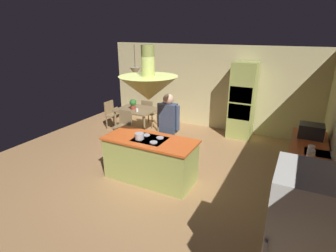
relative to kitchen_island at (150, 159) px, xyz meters
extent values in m
plane|color=#AD7F51|center=(0.00, 0.20, -0.45)|extent=(8.16, 8.16, 0.00)
cube|color=beige|center=(0.00, 3.65, 0.82)|extent=(6.80, 0.10, 2.55)
cube|color=#A8B259|center=(0.00, 0.00, -0.02)|extent=(1.82, 0.77, 0.86)
cube|color=#E05B23|center=(0.00, 0.00, 0.43)|extent=(1.88, 0.83, 0.04)
cube|color=black|center=(0.00, 0.00, 0.44)|extent=(0.64, 0.52, 0.01)
cylinder|color=#B2B2B7|center=(-0.16, -0.13, 0.46)|extent=(0.15, 0.15, 0.02)
cylinder|color=#B2B2B7|center=(0.16, -0.13, 0.46)|extent=(0.15, 0.15, 0.02)
cylinder|color=#B2B2B7|center=(-0.16, 0.13, 0.46)|extent=(0.15, 0.15, 0.02)
cylinder|color=#B2B2B7|center=(0.16, 0.13, 0.46)|extent=(0.15, 0.15, 0.02)
cube|color=#A8B259|center=(2.84, 0.80, -0.02)|extent=(0.62, 2.48, 0.86)
cube|color=#E05B23|center=(2.84, 0.80, 0.43)|extent=(0.66, 2.52, 0.04)
cube|color=#B2B2B7|center=(3.00, 0.80, 0.37)|extent=(0.48, 0.36, 0.16)
cube|color=#A8B259|center=(1.10, 3.25, 0.62)|extent=(0.66, 0.62, 2.14)
cube|color=black|center=(1.10, 2.96, 0.85)|extent=(0.60, 0.04, 0.44)
cube|color=black|center=(1.10, 2.96, 0.37)|extent=(0.60, 0.04, 0.44)
cube|color=silver|center=(2.80, -1.70, 0.41)|extent=(0.72, 0.70, 1.72)
cube|color=olive|center=(-1.70, 2.10, 0.29)|extent=(1.12, 0.92, 0.04)
cylinder|color=olive|center=(-2.20, 1.70, -0.09)|extent=(0.06, 0.06, 0.72)
cylinder|color=olive|center=(-1.20, 1.70, -0.09)|extent=(0.06, 0.06, 0.72)
cylinder|color=olive|center=(-2.20, 2.50, -0.09)|extent=(0.06, 0.06, 0.72)
cylinder|color=olive|center=(-1.20, 2.50, -0.09)|extent=(0.06, 0.06, 0.72)
cylinder|color=tan|center=(-0.03, 0.69, -0.04)|extent=(0.14, 0.14, 0.83)
cylinder|color=tan|center=(0.15, 0.69, -0.04)|extent=(0.14, 0.14, 0.83)
cube|color=#3F4C66|center=(0.06, 0.69, 0.70)|extent=(0.36, 0.22, 0.64)
cylinder|color=#3F4C66|center=(-0.16, 0.69, 0.73)|extent=(0.09, 0.09, 0.54)
cylinder|color=#3F4C66|center=(0.28, 0.69, 0.73)|extent=(0.09, 0.09, 0.54)
sphere|color=tan|center=(0.06, 0.69, 1.12)|extent=(0.22, 0.22, 0.22)
cone|color=#A8B259|center=(0.00, 0.00, 1.47)|extent=(1.10, 1.10, 0.45)
cylinder|color=#A8B259|center=(0.00, 0.00, 1.97)|extent=(0.24, 0.24, 0.55)
cone|color=beige|center=(-1.70, 2.10, 1.41)|extent=(0.32, 0.32, 0.22)
cylinder|color=black|center=(-1.70, 2.10, 1.82)|extent=(0.01, 0.01, 0.60)
cube|color=olive|center=(-1.70, 1.34, -0.01)|extent=(0.40, 0.40, 0.04)
cube|color=olive|center=(-1.70, 1.52, 0.21)|extent=(0.40, 0.04, 0.42)
cylinder|color=olive|center=(-1.87, 1.17, -0.24)|extent=(0.04, 0.04, 0.43)
cylinder|color=olive|center=(-1.53, 1.17, -0.24)|extent=(0.04, 0.04, 0.43)
cylinder|color=olive|center=(-1.87, 1.51, -0.24)|extent=(0.04, 0.04, 0.43)
cylinder|color=olive|center=(-1.53, 1.51, -0.24)|extent=(0.04, 0.04, 0.43)
cube|color=olive|center=(-1.70, 2.86, -0.01)|extent=(0.40, 0.40, 0.04)
cube|color=olive|center=(-1.70, 2.68, 0.21)|extent=(0.40, 0.04, 0.42)
cylinder|color=olive|center=(-1.53, 3.03, -0.24)|extent=(0.04, 0.04, 0.43)
cylinder|color=olive|center=(-1.87, 3.03, -0.24)|extent=(0.04, 0.04, 0.43)
cylinder|color=olive|center=(-1.53, 2.69, -0.24)|extent=(0.04, 0.04, 0.43)
cylinder|color=olive|center=(-1.87, 2.69, -0.24)|extent=(0.04, 0.04, 0.43)
cube|color=olive|center=(-2.56, 2.10, -0.01)|extent=(0.40, 0.40, 0.04)
cube|color=olive|center=(-2.74, 2.10, 0.21)|extent=(0.04, 0.40, 0.42)
cylinder|color=olive|center=(-2.39, 1.93, -0.24)|extent=(0.04, 0.04, 0.43)
cylinder|color=olive|center=(-2.39, 2.27, -0.24)|extent=(0.04, 0.04, 0.43)
cylinder|color=olive|center=(-2.73, 1.93, -0.24)|extent=(0.04, 0.04, 0.43)
cylinder|color=olive|center=(-2.73, 2.27, -0.24)|extent=(0.04, 0.04, 0.43)
cylinder|color=#99382D|center=(-1.77, 2.02, 0.37)|extent=(0.14, 0.14, 0.12)
sphere|color=#2D722D|center=(-1.77, 2.02, 0.51)|extent=(0.20, 0.20, 0.20)
cylinder|color=white|center=(-1.54, 1.87, 0.35)|extent=(0.07, 0.07, 0.09)
cylinder|color=#E0B78C|center=(2.84, 0.18, 0.55)|extent=(0.11, 0.11, 0.20)
cylinder|color=silver|center=(2.84, 0.36, 0.55)|extent=(0.12, 0.12, 0.21)
cylinder|color=silver|center=(2.84, 0.54, 0.55)|extent=(0.11, 0.11, 0.22)
cube|color=#232326|center=(2.84, 1.54, 0.59)|extent=(0.46, 0.36, 0.28)
cylinder|color=#B2B2B7|center=(-0.16, -0.13, 0.53)|extent=(0.18, 0.18, 0.12)
camera|label=1|loc=(2.54, -4.19, 2.49)|focal=28.43mm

